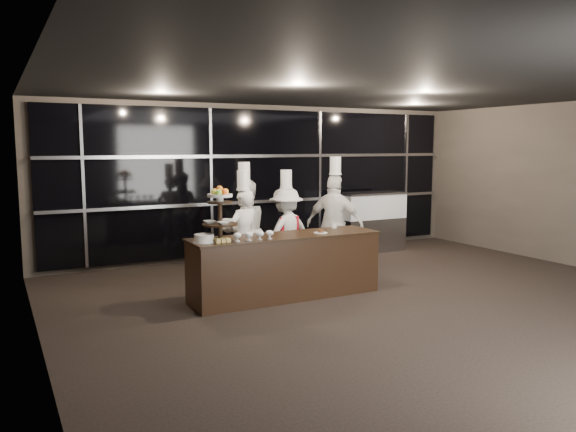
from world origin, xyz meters
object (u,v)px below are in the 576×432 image
buffet_counter (286,266)px  display_stand (220,210)px  display_case (371,219)px  chef_a (244,236)px  layer_cake (204,238)px  chef_b (245,230)px  chef_c (286,232)px  chef_d (335,224)px

buffet_counter → display_stand: display_stand is taller
display_case → chef_a: bearing=-157.9°
display_stand → layer_cake: bearing=-168.7°
chef_b → chef_c: size_ratio=1.07×
display_stand → layer_cake: display_stand is taller
chef_a → chef_d: size_ratio=0.90×
display_case → chef_d: (-1.81, -1.43, 0.19)m
chef_a → chef_c: (0.86, 0.20, -0.03)m
display_stand → display_case: 4.92m
display_case → chef_b: chef_b is taller
buffet_counter → chef_c: chef_c is taller
layer_cake → chef_b: bearing=48.4°
display_case → chef_d: chef_d is taller
buffet_counter → chef_d: chef_d is taller
display_case → chef_a: size_ratio=0.78×
chef_c → layer_cake: bearing=-147.1°
layer_cake → chef_c: 2.24m
display_stand → chef_a: chef_a is taller
buffet_counter → display_case: 4.04m
chef_a → chef_b: chef_b is taller
buffet_counter → chef_a: size_ratio=1.56×
layer_cake → chef_a: size_ratio=0.17×
display_case → chef_d: bearing=-141.6°
layer_cake → chef_c: size_ratio=0.17×
chef_a → chef_c: size_ratio=1.01×
buffet_counter → chef_a: bearing=104.2°
display_stand → chef_c: bearing=35.6°
layer_cake → chef_a: (1.01, 1.01, -0.18)m
buffet_counter → chef_d: 1.78m
buffet_counter → chef_b: chef_b is taller
layer_cake → display_case: display_case is taller
display_case → chef_c: size_ratio=0.79×
display_stand → chef_b: size_ratio=0.38×
buffet_counter → layer_cake: (-1.25, -0.05, 0.51)m
display_case → chef_c: 2.90m
display_stand → layer_cake: 0.45m
chef_b → chef_d: bearing=-10.8°
layer_cake → chef_b: 1.73m
display_case → chef_a: 3.78m
layer_cake → chef_a: bearing=45.0°
chef_d → layer_cake: bearing=-159.7°
chef_c → display_case: bearing=24.8°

